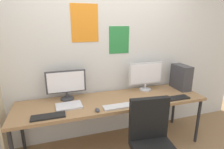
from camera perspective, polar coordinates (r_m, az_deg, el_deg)
The scene contains 10 objects.
wall_back at distance 2.71m, azimuth -2.38°, elevation 6.36°, with size 4.97×0.11×2.60m.
desk at distance 2.51m, azimuth 0.35°, elevation -9.05°, with size 2.57×0.68×0.74m.
monitor_left at distance 2.50m, azimuth -14.39°, elevation -2.83°, with size 0.53×0.18×0.41m.
monitor_right at distance 2.81m, azimuth 10.71°, elevation -0.14°, with size 0.56×0.18×0.44m.
pc_tower at distance 3.05m, azimuth 21.13°, elevation -0.76°, with size 0.17×0.34×0.38m, color #38383D.
keyboard_left at distance 2.18m, azimuth -19.64°, elevation -12.48°, with size 0.37×0.13×0.02m, color black.
keyboard_center at distance 2.29m, azimuth 2.16°, elevation -10.09°, with size 0.40×0.13×0.02m, color silver.
keyboard_right at distance 2.67m, azimuth 19.54°, elevation -7.11°, with size 0.40×0.13×0.02m, color black.
computer_mouse at distance 2.19m, azimuth -4.70°, elevation -11.20°, with size 0.06×0.10×0.03m, color #38383D.
laptop_closed at distance 2.36m, azimuth -13.57°, elevation -9.69°, with size 0.32×0.22×0.02m, color silver.
Camera 1 is at (-0.70, -1.56, 1.76)m, focal length 28.68 mm.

